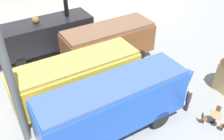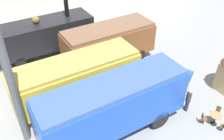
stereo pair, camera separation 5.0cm
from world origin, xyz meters
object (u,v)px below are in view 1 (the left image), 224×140
(passenger_coach_vintage, at_px, (77,77))
(cafe_chair_0, at_px, (218,111))
(passenger_coach_wooden, at_px, (109,41))
(streamlined_locomotive, at_px, (126,99))
(cafe_table_near, at_px, (215,117))
(steam_locomotive, at_px, (43,34))
(visitor_person, at_px, (188,99))

(passenger_coach_vintage, distance_m, cafe_chair_0, 9.58)
(passenger_coach_wooden, distance_m, streamlined_locomotive, 7.45)
(passenger_coach_wooden, relative_size, cafe_chair_0, 8.72)
(passenger_coach_wooden, bearing_deg, cafe_table_near, -77.61)
(steam_locomotive, xyz_separation_m, passenger_coach_wooden, (4.14, -4.38, 0.19))
(cafe_table_near, bearing_deg, passenger_coach_vintage, 133.65)
(steam_locomotive, distance_m, cafe_table_near, 15.43)
(steam_locomotive, xyz_separation_m, cafe_chair_0, (6.91, -13.70, -1.30))
(passenger_coach_wooden, distance_m, cafe_chair_0, 9.84)
(cafe_table_near, relative_size, visitor_person, 0.44)
(passenger_coach_wooden, height_order, passenger_coach_vintage, passenger_coach_wooden)
(passenger_coach_wooden, xyz_separation_m, visitor_person, (1.48, -7.86, -1.03))
(passenger_coach_vintage, bearing_deg, steam_locomotive, 89.10)
(steam_locomotive, height_order, passenger_coach_wooden, steam_locomotive)
(cafe_chair_0, height_order, visitor_person, visitor_person)
(cafe_chair_0, bearing_deg, passenger_coach_vintage, -70.00)
(passenger_coach_wooden, bearing_deg, passenger_coach_vintage, -145.07)
(cafe_chair_0, relative_size, visitor_person, 0.49)
(passenger_coach_vintage, xyz_separation_m, cafe_table_near, (6.38, -6.69, -1.36))
(streamlined_locomotive, bearing_deg, visitor_person, -12.71)
(passenger_coach_vintage, bearing_deg, cafe_table_near, -46.35)
(steam_locomotive, relative_size, cafe_chair_0, 10.04)
(streamlined_locomotive, xyz_separation_m, cafe_chair_0, (5.64, -2.45, -1.75))
(streamlined_locomotive, distance_m, cafe_table_near, 5.96)
(passenger_coach_wooden, xyz_separation_m, cafe_table_near, (2.12, -9.67, -1.43))
(streamlined_locomotive, height_order, visitor_person, streamlined_locomotive)
(passenger_coach_vintage, bearing_deg, cafe_chair_0, -42.08)
(passenger_coach_vintage, relative_size, cafe_chair_0, 10.05)
(steam_locomotive, relative_size, streamlined_locomotive, 0.81)
(passenger_coach_wooden, relative_size, streamlined_locomotive, 0.70)
(steam_locomotive, relative_size, cafe_table_near, 11.29)
(streamlined_locomotive, bearing_deg, passenger_coach_wooden, 67.38)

